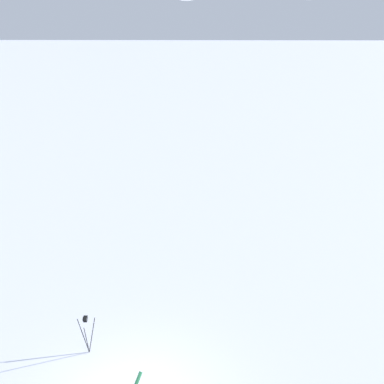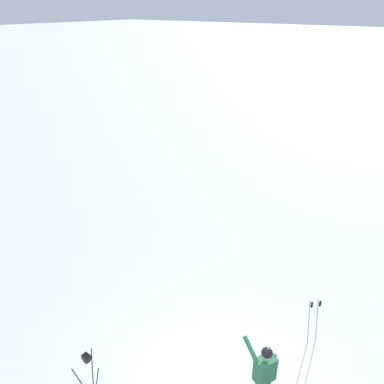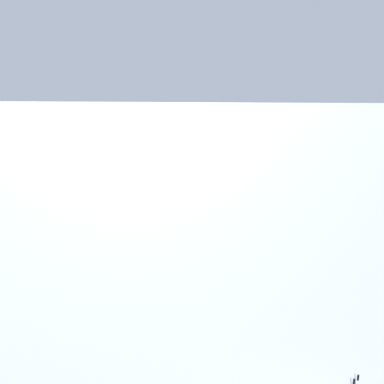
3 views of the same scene
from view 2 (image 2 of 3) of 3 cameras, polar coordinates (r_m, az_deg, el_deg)
The scene contains 3 objects.
snowboarder at distance 8.21m, azimuth 10.83°, elevation -25.05°, with size 0.47×0.74×1.64m.
camera_tripod at distance 8.35m, azimuth -15.29°, elevation -24.39°, with size 0.55×0.49×1.38m.
ski_poles at distance 9.80m, azimuth 17.87°, elevation -17.19°, with size 0.27×0.31×1.18m.
Camera 2 is at (4.47, 2.45, 7.34)m, focal length 35.46 mm.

